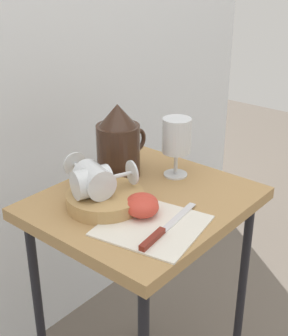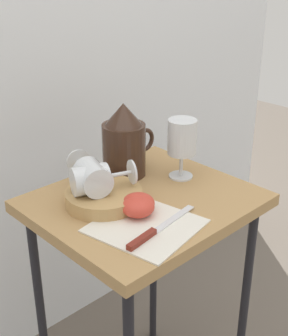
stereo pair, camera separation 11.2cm
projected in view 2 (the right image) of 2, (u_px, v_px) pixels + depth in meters
curtain_drape at (30, 73)px, 1.39m from camera, size 2.40×0.03×1.88m
table at (144, 226)px, 1.19m from camera, size 0.51×0.44×0.72m
linen_napkin at (146, 226)px, 1.04m from camera, size 0.24×0.24×0.00m
basket_tray at (104, 197)px, 1.12m from camera, size 0.18×0.18×0.03m
pitcher at (124, 146)px, 1.25m from camera, size 0.17×0.12×0.20m
wine_glass_upright at (182, 140)px, 1.22m from camera, size 0.08×0.08×0.16m
wine_glass_tipped_near at (93, 179)px, 1.10m from camera, size 0.16×0.11×0.07m
wine_glass_tipped_far at (92, 176)px, 1.10m from camera, size 0.11×0.16×0.07m
apple_half_left at (138, 207)px, 1.07m from camera, size 0.08×0.08×0.04m
apple_half_right at (138, 203)px, 1.08m from camera, size 0.08×0.08×0.04m
knife at (153, 232)px, 1.00m from camera, size 0.23×0.05×0.01m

